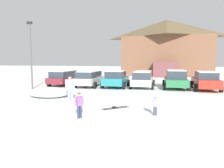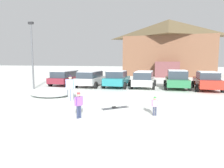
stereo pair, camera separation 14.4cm
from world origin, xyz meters
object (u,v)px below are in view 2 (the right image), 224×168
object	(u,v)px
parked_teal_hatchback	(117,79)
plowed_snow_pile	(50,92)
parked_green_coupe	(177,79)
parked_red_sedan	(207,81)
parked_silver_wagon	(90,78)
parked_maroon_van	(65,77)
pair_of_skis	(115,108)
ski_lodge	(168,47)
skier_adult_in_blue_parka	(70,87)
skier_child_in_pink_snowsuit	(155,105)
parked_white_suv	(144,79)
skier_child_in_purple_jacket	(79,104)
lamp_post	(32,52)

from	to	relation	value
parked_teal_hatchback	plowed_snow_pile	xyz separation A→B (m)	(-3.56, -6.12, -0.49)
parked_green_coupe	parked_red_sedan	bearing A→B (deg)	-5.87
parked_silver_wagon	parked_teal_hatchback	size ratio (longest dim) A/B	1.01
parked_maroon_van	pair_of_skis	size ratio (longest dim) A/B	3.13
ski_lodge	skier_adult_in_blue_parka	bearing A→B (deg)	-104.64
parked_green_coupe	parked_teal_hatchback	bearing A→B (deg)	-176.46
skier_adult_in_blue_parka	skier_child_in_pink_snowsuit	bearing A→B (deg)	-21.73
parked_teal_hatchback	parked_white_suv	size ratio (longest dim) A/B	0.92
parked_teal_hatchback	parked_green_coupe	distance (m)	5.57
skier_child_in_purple_jacket	plowed_snow_pile	size ratio (longest dim) A/B	0.38
parked_silver_wagon	parked_white_suv	size ratio (longest dim) A/B	0.93
ski_lodge	parked_teal_hatchback	distance (m)	19.47
pair_of_skis	lamp_post	bearing A→B (deg)	148.36
skier_adult_in_blue_parka	lamp_post	distance (m)	7.57
parked_white_suv	parked_silver_wagon	bearing A→B (deg)	-173.20
skier_child_in_pink_snowsuit	parked_maroon_van	bearing A→B (deg)	134.35
lamp_post	parked_white_suv	bearing A→B (deg)	18.84
parked_teal_hatchback	parked_green_coupe	bearing A→B (deg)	3.54
parked_teal_hatchback	parked_green_coupe	size ratio (longest dim) A/B	0.96
parked_green_coupe	parked_white_suv	bearing A→B (deg)	179.25
parked_red_sedan	skier_child_in_pink_snowsuit	distance (m)	10.36
pair_of_skis	lamp_post	world-z (taller)	lamp_post
skier_adult_in_blue_parka	skier_child_in_purple_jacket	bearing A→B (deg)	-59.24
parked_green_coupe	parked_red_sedan	xyz separation A→B (m)	(2.51, -0.26, -0.03)
parked_teal_hatchback	pair_of_skis	size ratio (longest dim) A/B	2.92
ski_lodge	parked_red_sedan	size ratio (longest dim) A/B	3.48
skier_child_in_purple_jacket	pair_of_skis	distance (m)	2.58
parked_maroon_van	skier_child_in_purple_jacket	size ratio (longest dim) A/B	3.72
parked_white_suv	lamp_post	distance (m)	10.56
parked_white_suv	skier_child_in_purple_jacket	xyz separation A→B (m)	(-2.00, -11.00, -0.20)
parked_silver_wagon	plowed_snow_pile	bearing A→B (deg)	-98.92
ski_lodge	skier_child_in_pink_snowsuit	world-z (taller)	ski_lodge
parked_silver_wagon	skier_child_in_purple_jacket	world-z (taller)	parked_silver_wagon
parked_teal_hatchback	parked_green_coupe	xyz separation A→B (m)	(5.55, 0.34, 0.04)
parked_teal_hatchback	skier_child_in_purple_jacket	xyz separation A→B (m)	(0.56, -10.62, -0.16)
pair_of_skis	parked_white_suv	bearing A→B (deg)	84.69
pair_of_skis	parked_red_sedan	bearing A→B (deg)	53.35
ski_lodge	skier_child_in_purple_jacket	distance (m)	29.60
parked_silver_wagon	skier_child_in_purple_jacket	xyz separation A→B (m)	(3.20, -10.38, -0.19)
parked_silver_wagon	lamp_post	distance (m)	5.82
plowed_snow_pile	skier_adult_in_blue_parka	bearing A→B (deg)	-28.35
parked_silver_wagon	skier_adult_in_blue_parka	distance (m)	7.14
ski_lodge	lamp_post	distance (m)	24.64
parked_maroon_van	parked_red_sedan	bearing A→B (deg)	-1.18
pair_of_skis	parked_silver_wagon	bearing A→B (deg)	118.16
ski_lodge	plowed_snow_pile	xyz separation A→B (m)	(-8.81, -24.42, -4.59)
parked_silver_wagon	pair_of_skis	world-z (taller)	parked_silver_wagon
ski_lodge	skier_adult_in_blue_parka	world-z (taller)	ski_lodge
parked_teal_hatchback	parked_red_sedan	bearing A→B (deg)	0.61
parked_maroon_van	skier_adult_in_blue_parka	distance (m)	8.73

